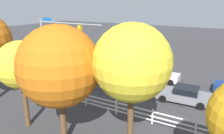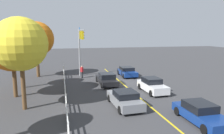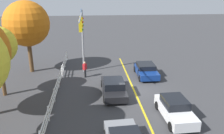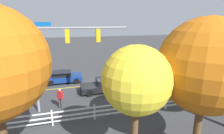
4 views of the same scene
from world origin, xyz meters
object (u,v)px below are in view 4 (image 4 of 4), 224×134
object	(u,v)px
car_0	(63,77)
pedestrian	(60,98)
car_3	(182,67)
tree_2	(206,66)
tree_1	(136,81)
car_1	(105,85)
car_2	(174,79)
car_4	(131,71)

from	to	relation	value
car_0	pedestrian	bearing A→B (deg)	-91.65
car_0	car_3	size ratio (longest dim) A/B	0.89
car_0	tree_2	bearing A→B (deg)	-62.51
car_0	pedestrian	size ratio (longest dim) A/B	2.40
tree_1	car_0	bearing A→B (deg)	-75.94
car_1	car_3	distance (m)	12.71
pedestrian	tree_2	size ratio (longest dim) A/B	0.24
car_2	car_3	bearing A→B (deg)	-138.01
car_3	car_4	xyz separation A→B (m)	(7.73, 0.11, 0.06)
car_3	pedestrian	bearing A→B (deg)	-158.22
car_1	car_3	bearing A→B (deg)	-161.94
car_1	car_2	size ratio (longest dim) A/B	1.04
car_1	tree_1	size ratio (longest dim) A/B	0.79
car_2	car_3	distance (m)	5.93
car_0	tree_2	world-z (taller)	tree_2
car_0	car_3	distance (m)	16.09
car_3	tree_1	size ratio (longest dim) A/B	0.76
car_1	tree_1	xyz separation A→B (m)	(0.72, 9.40, 3.73)
pedestrian	tree_2	bearing A→B (deg)	-100.92
car_0	car_2	size ratio (longest dim) A/B	0.89
car_2	car_4	xyz separation A→B (m)	(3.51, -4.05, 0.05)
car_3	tree_2	world-z (taller)	tree_2
car_4	tree_2	bearing A→B (deg)	-98.39
car_4	tree_1	size ratio (longest dim) A/B	0.71
car_0	tree_1	xyz separation A→B (m)	(-3.32, 13.24, 3.72)
tree_1	car_3	bearing A→B (deg)	-133.60
tree_2	car_1	bearing A→B (deg)	-73.93
car_4	car_3	bearing A→B (deg)	-0.93
car_1	pedestrian	size ratio (longest dim) A/B	2.80
pedestrian	tree_1	bearing A→B (deg)	-118.47
car_2	car_4	distance (m)	5.36
car_1	car_4	xyz separation A→B (m)	(-4.33, -3.91, 0.06)
pedestrian	tree_1	world-z (taller)	tree_1
car_3	tree_2	size ratio (longest dim) A/B	0.63
car_0	car_1	bearing A→B (deg)	-42.93
car_2	tree_2	distance (m)	11.50
car_1	car_2	world-z (taller)	car_2
car_4	tree_1	distance (m)	14.70
car_2	pedestrian	bearing A→B (deg)	8.49
car_3	tree_2	xyz separation A→B (m)	(9.30, 13.60, 4.19)
car_4	pedestrian	xyz separation A→B (m)	(8.62, 6.44, 0.22)
car_1	car_4	world-z (taller)	car_4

